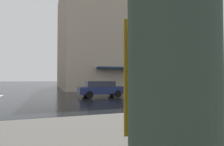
{
  "coord_description": "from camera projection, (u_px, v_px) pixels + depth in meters",
  "views": [
    {
      "loc": [
        -10.5,
        -4.59,
        1.63
      ],
      "look_at": [
        2.7,
        -9.24,
        2.05
      ],
      "focal_mm": 30.0,
      "sensor_mm": 36.0,
      "label": 1
    }
  ],
  "objects": [
    {
      "name": "car_navy",
      "position": [
        101.0,
        88.0,
        16.58
      ],
      "size": [
        1.85,
        4.1,
        1.41
      ],
      "color": "navy",
      "rests_on": "ground_plane"
    },
    {
      "name": "billboard_column",
      "position": [
        172.0,
        67.0,
        2.39
      ],
      "size": [
        1.19,
        1.19,
        3.19
      ],
      "color": "#28382D",
      "rests_on": "sidewalk_pavement"
    },
    {
      "name": "haussmann_block_corner",
      "position": [
        129.0,
        32.0,
        35.84
      ],
      "size": [
        20.23,
        25.21,
        21.48
      ],
      "color": "tan",
      "rests_on": "ground_plane"
    }
  ]
}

